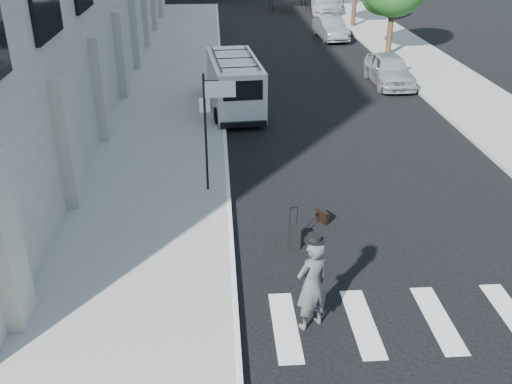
{
  "coord_description": "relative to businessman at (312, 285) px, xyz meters",
  "views": [
    {
      "loc": [
        -2.25,
        -12.13,
        7.67
      ],
      "look_at": [
        -1.35,
        0.6,
        1.3
      ],
      "focal_mm": 40.0,
      "sensor_mm": 36.0,
      "label": 1
    }
  ],
  "objects": [
    {
      "name": "parked_car_c",
      "position": [
        7.29,
        38.47,
        -0.21
      ],
      "size": [
        2.98,
        5.84,
        1.62
      ],
      "primitive_type": "imported",
      "rotation": [
        0.0,
        0.0,
        -0.13
      ],
      "color": "#A5A9AD",
      "rests_on": "ground"
    },
    {
      "name": "parked_car_a",
      "position": [
        6.52,
        17.37,
        -0.28
      ],
      "size": [
        1.77,
        4.34,
        1.48
      ],
      "primitive_type": "imported",
      "rotation": [
        0.0,
        0.0,
        -0.01
      ],
      "color": "#9D9FA5",
      "rests_on": "ground"
    },
    {
      "name": "sidewalk_right",
      "position": [
        9.49,
        23.0,
        -0.94
      ],
      "size": [
        4.0,
        56.0,
        0.15
      ],
      "primitive_type": "cube",
      "color": "gray",
      "rests_on": "ground"
    },
    {
      "name": "sidewalk_left",
      "position": [
        -3.76,
        19.0,
        -0.94
      ],
      "size": [
        4.5,
        48.0,
        0.15
      ],
      "primitive_type": "cube",
      "color": "gray",
      "rests_on": "ground"
    },
    {
      "name": "ground",
      "position": [
        0.49,
        3.0,
        -1.02
      ],
      "size": [
        120.0,
        120.0,
        0.0
      ],
      "primitive_type": "plane",
      "color": "black",
      "rests_on": "ground"
    },
    {
      "name": "businessman",
      "position": [
        0.0,
        0.0,
        0.0
      ],
      "size": [
        0.89,
        0.78,
        2.04
      ],
      "primitive_type": "imported",
      "rotation": [
        0.0,
        0.0,
        3.64
      ],
      "color": "#3D3D40",
      "rests_on": "ground"
    },
    {
      "name": "parked_car_b",
      "position": [
        5.73,
        28.13,
        -0.32
      ],
      "size": [
        1.8,
        4.34,
        1.4
      ],
      "primitive_type": "imported",
      "rotation": [
        0.0,
        0.0,
        0.08
      ],
      "color": "slate",
      "rests_on": "ground"
    },
    {
      "name": "briefcase",
      "position": [
        1.0,
        4.25,
        -0.85
      ],
      "size": [
        0.31,
        0.44,
        0.34
      ],
      "primitive_type": "cube",
      "rotation": [
        0.0,
        0.0,
        0.49
      ],
      "color": "black",
      "rests_on": "ground"
    },
    {
      "name": "suitcase",
      "position": [
        0.08,
        3.06,
        -0.74
      ],
      "size": [
        0.27,
        0.39,
        1.04
      ],
      "rotation": [
        0.0,
        0.0,
        0.1
      ],
      "color": "black",
      "rests_on": "ground"
    },
    {
      "name": "cargo_van",
      "position": [
        -1.03,
        14.17,
        0.11
      ],
      "size": [
        2.41,
        5.86,
        2.17
      ],
      "rotation": [
        0.0,
        0.0,
        0.09
      ],
      "color": "silver",
      "rests_on": "ground"
    },
    {
      "name": "sign_pole",
      "position": [
        -1.87,
        6.2,
        1.64
      ],
      "size": [
        1.03,
        0.07,
        3.5
      ],
      "color": "black",
      "rests_on": "sidewalk_left"
    }
  ]
}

